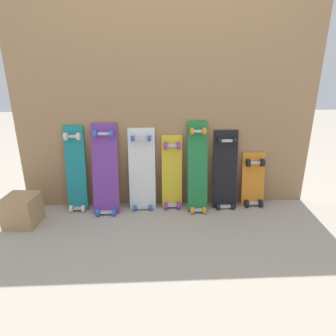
{
  "coord_description": "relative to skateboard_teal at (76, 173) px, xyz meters",
  "views": [
    {
      "loc": [
        -0.12,
        -2.45,
        1.24
      ],
      "look_at": [
        0.0,
        -0.07,
        0.39
      ],
      "focal_mm": 30.92,
      "sensor_mm": 36.0,
      "label": 1
    }
  ],
  "objects": [
    {
      "name": "plywood_wall_panel",
      "position": [
        0.81,
        0.09,
        0.56
      ],
      "size": [
        2.6,
        0.04,
        1.82
      ],
      "primitive_type": "cube",
      "color": "#99724C",
      "rests_on": "ground"
    },
    {
      "name": "skateboard_orange",
      "position": [
        1.6,
        0.01,
        -0.13
      ],
      "size": [
        0.21,
        0.17,
        0.56
      ],
      "color": "orange",
      "rests_on": "ground"
    },
    {
      "name": "skateboard_green",
      "position": [
        1.07,
        -0.04,
        0.01
      ],
      "size": [
        0.17,
        0.27,
        0.85
      ],
      "color": "#1E7238",
      "rests_on": "ground"
    },
    {
      "name": "skateboard_purple",
      "position": [
        0.26,
        -0.04,
        0.01
      ],
      "size": [
        0.22,
        0.26,
        0.84
      ],
      "color": "#6B338C",
      "rests_on": "ground"
    },
    {
      "name": "wooden_crate",
      "position": [
        -0.39,
        -0.26,
        -0.22
      ],
      "size": [
        0.27,
        0.27,
        0.25
      ],
      "primitive_type": "cube",
      "rotation": [
        0.0,
        0.0,
        -0.09
      ],
      "color": "tan",
      "rests_on": "ground"
    },
    {
      "name": "skateboard_black",
      "position": [
        1.33,
        -0.01,
        -0.03
      ],
      "size": [
        0.22,
        0.19,
        0.77
      ],
      "color": "black",
      "rests_on": "ground"
    },
    {
      "name": "skateboard_yellow",
      "position": [
        0.85,
        0.01,
        -0.05
      ],
      "size": [
        0.18,
        0.17,
        0.73
      ],
      "color": "gold",
      "rests_on": "ground"
    },
    {
      "name": "skateboard_teal",
      "position": [
        0.0,
        0.0,
        0.0
      ],
      "size": [
        0.17,
        0.19,
        0.82
      ],
      "color": "#197A7F",
      "rests_on": "ground"
    },
    {
      "name": "ground_plane",
      "position": [
        0.81,
        0.02,
        -0.35
      ],
      "size": [
        12.0,
        12.0,
        0.0
      ],
      "primitive_type": "plane",
      "color": "#A89E8E"
    },
    {
      "name": "skateboard_white",
      "position": [
        0.58,
        0.01,
        -0.02
      ],
      "size": [
        0.24,
        0.17,
        0.8
      ],
      "color": "silver",
      "rests_on": "ground"
    }
  ]
}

